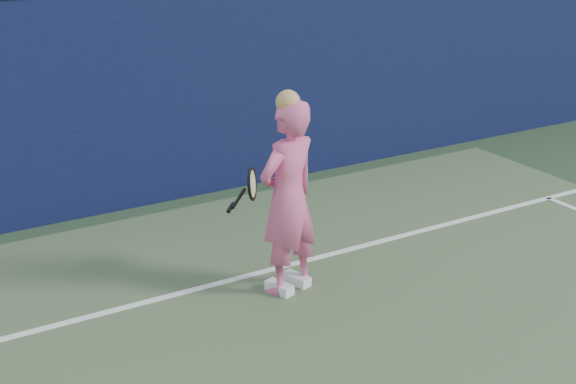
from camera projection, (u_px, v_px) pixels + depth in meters
backstop_wall at (93, 106)px, 9.10m from camera, size 24.00×0.40×2.50m
player at (288, 197)px, 7.27m from camera, size 0.77×0.62×1.92m
racket at (251, 186)px, 7.59m from camera, size 0.52×0.41×0.33m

